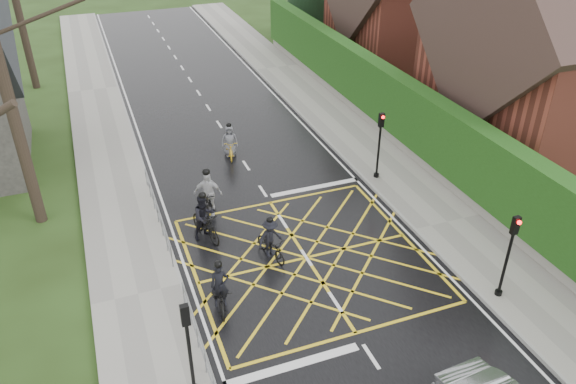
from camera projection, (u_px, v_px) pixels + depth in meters
ground at (306, 258)px, 20.36m from camera, size 120.00×120.00×0.00m
road at (306, 258)px, 20.36m from camera, size 9.00×80.00×0.01m
sidewalk_right at (447, 223)px, 22.13m from camera, size 3.00×80.00×0.15m
sidewalk_left at (138, 295)px, 18.52m from camera, size 3.00×80.00×0.15m
stone_wall at (407, 146)px, 27.32m from camera, size 0.50×38.00×0.70m
hedge at (411, 113)px, 26.42m from camera, size 0.90×38.00×2.80m
house_near at (574, 55)px, 25.56m from camera, size 11.80×9.80×11.30m
railing_south at (201, 344)px, 15.76m from camera, size 0.05×5.04×1.03m
railing_north at (157, 208)px, 21.76m from camera, size 0.05×6.04×1.03m
traffic_light_ne at (379, 146)px, 24.40m from camera, size 0.24×0.31×3.21m
traffic_light_se at (507, 258)px, 17.67m from camera, size 0.24×0.31×3.21m
traffic_light_sw at (190, 351)px, 14.37m from camera, size 0.24×0.31×3.21m
cyclist_rear at (221, 292)px, 17.90m from camera, size 0.92×1.91×1.78m
cyclist_back at (205, 221)px, 21.08m from camera, size 1.09×2.06×1.99m
cyclist_mid at (271, 242)px, 20.16m from camera, size 1.10×1.80×1.66m
cyclist_front at (209, 198)px, 22.40m from camera, size 1.31×2.17×2.10m
cyclist_lead at (230, 145)px, 26.93m from camera, size 0.96×1.85×1.71m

